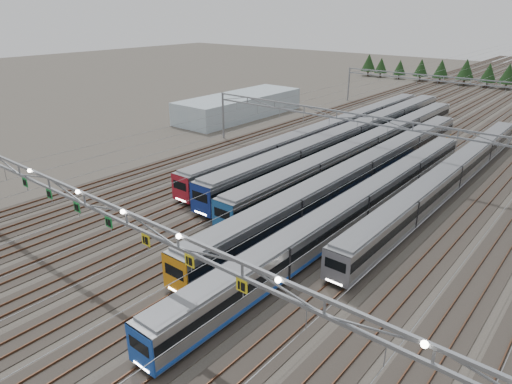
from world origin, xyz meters
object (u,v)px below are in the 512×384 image
Objects in this scene: train_b at (352,137)px; gantry_near at (125,221)px; train_d at (361,173)px; train_f at (450,176)px; west_shed at (240,106)px; train_e at (357,207)px; train_a at (330,132)px; gantry_mid at (372,127)px; gantry_far at (470,86)px; train_c at (368,147)px.

train_b is 1.20× the size of gantry_near.
train_d is 1.10× the size of train_f.
west_shed reaches higher than train_b.
train_f is 1.89× the size of west_shed.
train_d is 10.66m from train_e.
gantry_mid is (11.25, -8.26, 4.26)m from train_a.
gantry_near is 85.12m from gantry_far.
gantry_mid is 45.00m from gantry_far.
gantry_mid is 40.08m from west_shed.
gantry_near is (6.70, -47.49, 4.81)m from train_b.
gantry_far reaches higher than west_shed.
train_b reaches higher than train_e.
train_c reaches higher than train_e.
train_a is at bearing 156.01° from train_c.
gantry_mid reaches higher than train_c.
train_b is 1.09× the size of train_d.
train_e is 16.57m from train_f.
west_shed is (-37.05, -30.29, -4.14)m from gantry_far.
west_shed is (-48.30, 15.22, 0.28)m from train_f.
train_b reaches higher than train_a.
train_d is 1.10× the size of gantry_near.
gantry_near is (-11.30, -39.61, 5.12)m from train_f.
gantry_near reaches higher than train_d.
train_c is (4.50, -3.12, -0.16)m from train_b.
train_b reaches higher than train_d.
train_a is 2.23× the size of west_shed.
gantry_mid is at bearing 89.93° from gantry_near.
gantry_far is at bearing 92.49° from train_d.
train_a is 1.19× the size of gantry_near.
gantry_far reaches higher than train_d.
train_c is 41.03m from gantry_far.
train_f is (22.50, -8.76, -0.16)m from train_a.
train_c is at bearing 160.59° from train_f.
gantry_mid reaches higher than train_d.
gantry_near is (-2.30, -33.32, 4.97)m from train_d.
train_c is 11.93m from train_d.
train_f is 1.00× the size of gantry_far.
west_shed is (-43.80, 31.17, 0.30)m from train_e.
gantry_mid is at bearing -36.28° from train_a.
west_shed is (-37.01, 54.83, -4.84)m from gantry_near.
train_b is 1.20× the size of train_e.
gantry_near is at bearing -55.98° from west_shed.
train_e is (9.00, -20.71, -0.18)m from train_c.
gantry_near is at bearing -93.94° from train_d.
gantry_far is at bearing 90.00° from gantry_mid.
train_b is at bearing 156.36° from train_f.
train_a reaches higher than train_f.
train_c is 1.13× the size of gantry_far.
train_f is at bearing -21.28° from train_a.
train_b reaches higher than train_f.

